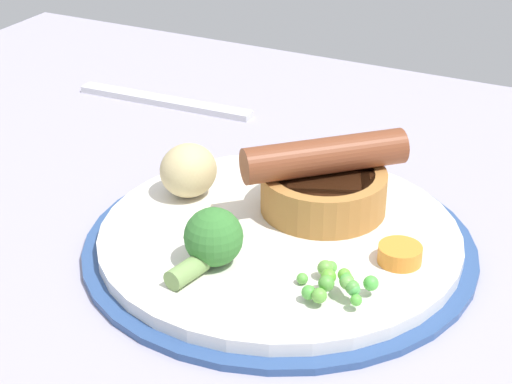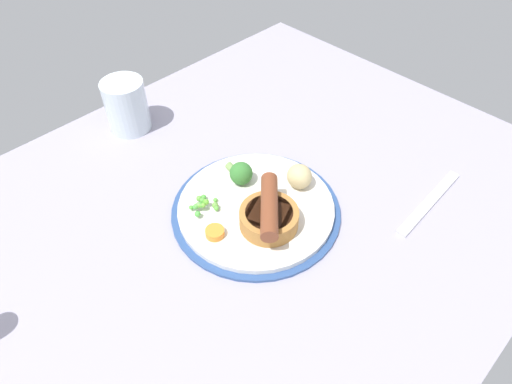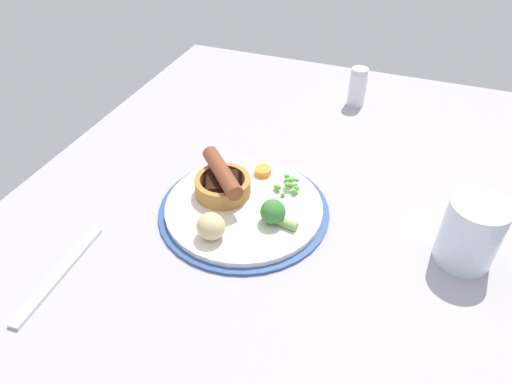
% 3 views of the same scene
% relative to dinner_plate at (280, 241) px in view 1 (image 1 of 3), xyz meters
% --- Properties ---
extents(dining_table, '(1.10, 0.80, 0.03)m').
position_rel_dinner_plate_xyz_m(dining_table, '(-0.04, 0.02, -0.02)').
color(dining_table, '#9E99AD').
rests_on(dining_table, ground).
extents(dinner_plate, '(0.27, 0.27, 0.01)m').
position_rel_dinner_plate_xyz_m(dinner_plate, '(0.00, 0.00, 0.00)').
color(dinner_plate, '#2D4C84').
rests_on(dinner_plate, dining_table).
extents(sausage_pudding, '(0.10, 0.10, 0.05)m').
position_rel_dinner_plate_xyz_m(sausage_pudding, '(-0.01, -0.04, 0.03)').
color(sausage_pudding, '#AD7538').
rests_on(sausage_pudding, dinner_plate).
extents(pea_pile, '(0.05, 0.04, 0.02)m').
position_rel_dinner_plate_xyz_m(pea_pile, '(-0.06, 0.05, 0.02)').
color(pea_pile, '#4FB744').
rests_on(pea_pile, dinner_plate).
extents(broccoli_floret_near, '(0.04, 0.06, 0.04)m').
position_rel_dinner_plate_xyz_m(broccoli_floret_near, '(0.02, 0.06, 0.03)').
color(broccoli_floret_near, '#387A33').
rests_on(broccoli_floret_near, dinner_plate).
extents(potato_chunk_1, '(0.05, 0.05, 0.04)m').
position_rel_dinner_plate_xyz_m(potato_chunk_1, '(0.08, -0.02, 0.03)').
color(potato_chunk_1, '#CCB77F').
rests_on(potato_chunk_1, dinner_plate).
extents(carrot_slice_1, '(0.04, 0.04, 0.01)m').
position_rel_dinner_plate_xyz_m(carrot_slice_1, '(-0.08, 0.00, 0.01)').
color(carrot_slice_1, orange).
rests_on(carrot_slice_1, dinner_plate).
extents(fork, '(0.18, 0.02, 0.01)m').
position_rel_dinner_plate_xyz_m(fork, '(0.21, -0.19, -0.00)').
color(fork, silver).
rests_on(fork, dining_table).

